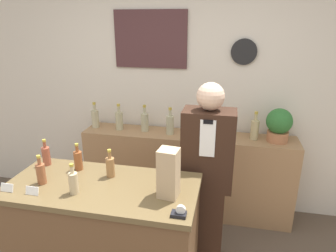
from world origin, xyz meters
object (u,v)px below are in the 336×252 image
(potted_plant, at_px, (279,124))
(paper_bag, at_px, (169,173))
(tape_dispenser, at_px, (179,213))
(shopkeeper, at_px, (207,180))

(potted_plant, relative_size, paper_bag, 1.01)
(potted_plant, distance_m, tape_dispenser, 1.62)
(tape_dispenser, bearing_deg, potted_plant, 63.28)
(potted_plant, xyz_separation_m, paper_bag, (-0.83, -1.25, 0.04))
(shopkeeper, relative_size, potted_plant, 4.87)
(paper_bag, relative_size, tape_dispenser, 3.64)
(tape_dispenser, bearing_deg, shopkeeper, 82.09)
(shopkeeper, distance_m, tape_dispenser, 0.76)
(paper_bag, xyz_separation_m, tape_dispenser, (0.11, -0.20, -0.14))
(shopkeeper, bearing_deg, tape_dispenser, -97.91)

